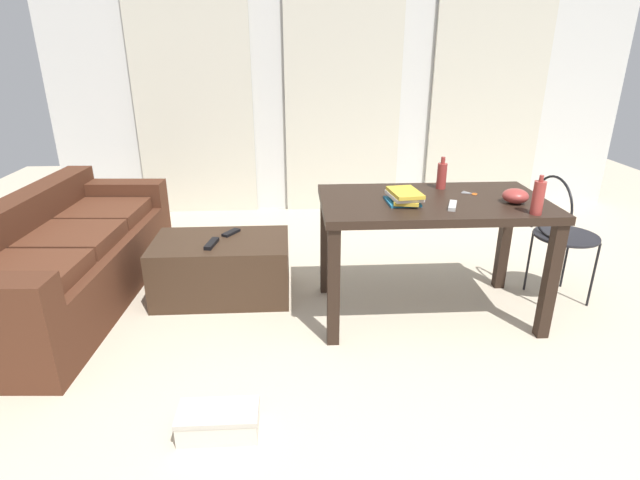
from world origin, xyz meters
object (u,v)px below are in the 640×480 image
at_px(bottle_near, 442,175).
at_px(bowl, 515,196).
at_px(couch, 63,261).
at_px(scissors, 471,194).
at_px(craft_table, 432,216).
at_px(wire_chair, 559,225).
at_px(shoebox, 219,421).
at_px(bottle_far, 538,197).
at_px(tv_remote_on_table, 453,206).
at_px(coffee_table, 222,268).
at_px(tv_remote_secondary, 212,244).
at_px(book_stack, 404,197).
at_px(tv_remote_primary, 231,233).

distance_m(bottle_near, bowl, 0.49).
bearing_deg(bowl, couch, 172.03).
xyz_separation_m(bottle_near, scissors, (0.16, -0.14, -0.08)).
bearing_deg(craft_table, wire_chair, 8.37).
bearing_deg(shoebox, wire_chair, 29.06).
height_order(bottle_far, shoebox, bottle_far).
xyz_separation_m(bottle_near, bottle_far, (0.38, -0.55, 0.01)).
height_order(craft_table, bowl, bowl).
bearing_deg(bottle_far, tv_remote_on_table, 160.90).
relative_size(couch, bowl, 13.74).
distance_m(coffee_table, craft_table, 1.47).
height_order(bowl, tv_remote_on_table, bowl).
relative_size(scissors, shoebox, 0.26).
distance_m(bottle_near, tv_remote_on_table, 0.42).
distance_m(wire_chair, bowl, 0.57).
distance_m(tv_remote_on_table, tv_remote_secondary, 1.56).
distance_m(bottle_far, bowl, 0.22).
distance_m(coffee_table, bottle_far, 2.06).
bearing_deg(scissors, craft_table, -160.09).
height_order(craft_table, tv_remote_secondary, craft_table).
xyz_separation_m(wire_chair, book_stack, (-1.09, -0.20, 0.27)).
relative_size(bottle_near, book_stack, 0.73).
relative_size(bottle_far, book_stack, 0.78).
bearing_deg(wire_chair, tv_remote_primary, 171.86).
height_order(couch, tv_remote_secondary, couch).
bearing_deg(bowl, shoebox, -150.75).
bearing_deg(coffee_table, tv_remote_secondary, -116.62).
bearing_deg(bottle_far, shoebox, -156.88).
relative_size(bowl, shoebox, 0.41).
relative_size(bottle_near, tv_remote_primary, 1.38).
bearing_deg(tv_remote_on_table, tv_remote_primary, 176.64).
bearing_deg(bottle_near, tv_remote_secondary, -179.96).
xyz_separation_m(wire_chair, tv_remote_secondary, (-2.30, 0.10, -0.12)).
relative_size(couch, craft_table, 1.51).
bearing_deg(wire_chair, bottle_near, 172.33).
relative_size(bottle_far, tv_remote_on_table, 1.35).
distance_m(bottle_far, tv_remote_secondary, 2.02).
xyz_separation_m(scissors, shoebox, (-1.48, -1.14, -0.72)).
relative_size(craft_table, scissors, 14.47).
distance_m(scissors, tv_remote_primary, 1.64).
bearing_deg(bottle_far, bottle_near, 124.16).
bearing_deg(coffee_table, couch, -178.58).
relative_size(craft_table, tv_remote_primary, 9.15).
relative_size(bottle_near, scissors, 2.18).
distance_m(coffee_table, book_stack, 1.37).
bearing_deg(bowl, bottle_near, 135.42).
bearing_deg(scissors, tv_remote_on_table, -127.53).
bearing_deg(tv_remote_primary, wire_chair, 24.62).
bearing_deg(tv_remote_secondary, bottle_near, 10.30).
bearing_deg(couch, tv_remote_primary, 7.48).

